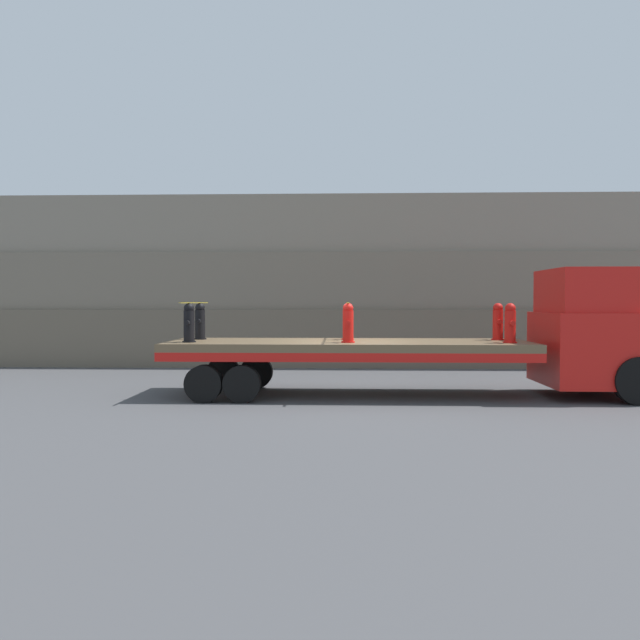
# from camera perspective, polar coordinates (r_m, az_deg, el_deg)

# --- Properties ---
(ground_plane) EXTENTS (120.00, 120.00, 0.00)m
(ground_plane) POSITION_cam_1_polar(r_m,az_deg,el_deg) (15.01, 2.56, -6.89)
(ground_plane) COLOR #474749
(rock_cliff) EXTENTS (60.00, 3.30, 5.90)m
(rock_cliff) POSITION_cam_1_polar(r_m,az_deg,el_deg) (22.50, 2.40, 3.48)
(rock_cliff) COLOR #665B4C
(rock_cliff) RESTS_ON ground_plane
(truck_cab) EXTENTS (2.51, 2.59, 3.00)m
(truck_cab) POSITION_cam_1_polar(r_m,az_deg,el_deg) (16.03, 24.06, -1.19)
(truck_cab) COLOR red
(truck_cab) RESTS_ON ground_plane
(flatbed_trailer) EXTENTS (8.56, 2.63, 1.30)m
(flatbed_trailer) POSITION_cam_1_polar(r_m,az_deg,el_deg) (14.90, 0.82, -2.82)
(flatbed_trailer) COLOR brown
(flatbed_trailer) RESTS_ON ground_plane
(fire_hydrant_black_near_0) EXTENTS (0.31, 0.51, 0.91)m
(fire_hydrant_black_near_0) POSITION_cam_1_polar(r_m,az_deg,el_deg) (14.73, -11.89, -0.28)
(fire_hydrant_black_near_0) COLOR black
(fire_hydrant_black_near_0) RESTS_ON flatbed_trailer
(fire_hydrant_black_far_0) EXTENTS (0.31, 0.51, 0.91)m
(fire_hydrant_black_far_0) POSITION_cam_1_polar(r_m,az_deg,el_deg) (15.81, -10.91, -0.15)
(fire_hydrant_black_far_0) COLOR black
(fire_hydrant_black_far_0) RESTS_ON flatbed_trailer
(fire_hydrant_red_near_1) EXTENTS (0.31, 0.51, 0.91)m
(fire_hydrant_red_near_1) POSITION_cam_1_polar(r_m,az_deg,el_deg) (14.30, 2.59, -0.31)
(fire_hydrant_red_near_1) COLOR red
(fire_hydrant_red_near_1) RESTS_ON flatbed_trailer
(fire_hydrant_red_far_1) EXTENTS (0.31, 0.51, 0.91)m
(fire_hydrant_red_far_1) POSITION_cam_1_polar(r_m,az_deg,el_deg) (15.41, 2.55, -0.16)
(fire_hydrant_red_far_1) COLOR red
(fire_hydrant_red_far_1) RESTS_ON flatbed_trailer
(fire_hydrant_red_near_2) EXTENTS (0.31, 0.51, 0.91)m
(fire_hydrant_red_near_2) POSITION_cam_1_polar(r_m,az_deg,el_deg) (14.80, 16.99, -0.31)
(fire_hydrant_red_near_2) COLOR red
(fire_hydrant_red_near_2) RESTS_ON flatbed_trailer
(fire_hydrant_red_far_2) EXTENTS (0.31, 0.51, 0.91)m
(fire_hydrant_red_far_2) POSITION_cam_1_polar(r_m,az_deg,el_deg) (15.88, 15.95, -0.17)
(fire_hydrant_red_far_2) COLOR red
(fire_hydrant_red_far_2) RESTS_ON flatbed_trailer
(cargo_strap_rear) EXTENTS (0.05, 2.73, 0.01)m
(cargo_strap_rear) POSITION_cam_1_polar(r_m,az_deg,el_deg) (15.26, -11.39, 1.56)
(cargo_strap_rear) COLOR yellow
(cargo_strap_rear) RESTS_ON fire_hydrant_black_near_0
(cargo_strap_middle) EXTENTS (0.05, 2.73, 0.01)m
(cargo_strap_middle) POSITION_cam_1_polar(r_m,az_deg,el_deg) (14.85, 2.57, 1.59)
(cargo_strap_middle) COLOR yellow
(cargo_strap_middle) RESTS_ON fire_hydrant_red_near_1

